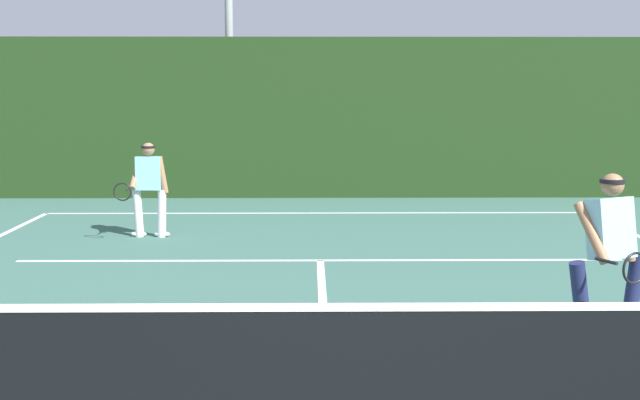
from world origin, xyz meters
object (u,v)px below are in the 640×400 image
object	(u,v)px
player_near	(610,250)
player_far	(149,186)
tennis_ball	(89,344)
tennis_ball_extra	(425,317)

from	to	relation	value
player_near	player_far	xyz separation A→B (m)	(-5.52, 5.86, -0.06)
tennis_ball	tennis_ball_extra	world-z (taller)	same
player_near	tennis_ball_extra	xyz separation A→B (m)	(-1.65, 0.78, -0.87)
player_near	player_far	world-z (taller)	player_near
player_near	tennis_ball_extra	world-z (taller)	player_near
player_near	player_far	distance (m)	8.05
player_near	tennis_ball	xyz separation A→B (m)	(-4.98, -0.13, -0.87)
tennis_ball_extra	player_near	bearing A→B (deg)	-25.27
player_near	player_far	bearing A→B (deg)	-72.48
player_far	tennis_ball_extra	world-z (taller)	player_far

